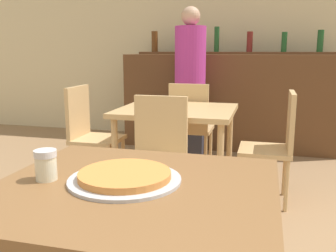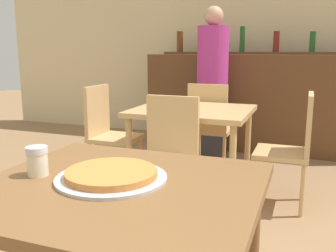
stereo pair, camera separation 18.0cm
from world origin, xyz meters
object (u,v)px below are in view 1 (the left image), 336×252
object	(u,v)px
chair_far_side_left	(89,130)
chair_far_side_right	(276,141)
chair_far_side_back	(190,122)
pizza_tray	(125,177)
person_standing	(190,78)
chair_far_side_front	(157,153)
cheese_shaker	(46,165)

from	to	relation	value
chair_far_side_left	chair_far_side_right	world-z (taller)	same
chair_far_side_back	chair_far_side_right	bearing A→B (deg)	144.04
pizza_tray	person_standing	size ratio (longest dim) A/B	0.24
chair_far_side_back	chair_far_side_left	distance (m)	0.99
chair_far_side_front	chair_far_side_back	distance (m)	1.16
chair_far_side_front	cheese_shaker	bearing A→B (deg)	-92.20
chair_far_side_right	pizza_tray	distance (m)	1.88
chair_far_side_left	person_standing	distance (m)	1.38
chair_far_side_left	chair_far_side_right	bearing A→B (deg)	-90.00
chair_far_side_back	cheese_shaker	world-z (taller)	chair_far_side_back
chair_far_side_back	pizza_tray	xyz separation A→B (m)	(0.23, -2.35, 0.25)
chair_far_side_right	cheese_shaker	world-z (taller)	chair_far_side_right
chair_far_side_right	cheese_shaker	distance (m)	2.03
chair_far_side_back	chair_far_side_right	xyz separation A→B (m)	(0.80, -0.58, 0.00)
chair_far_side_right	chair_far_side_left	bearing A→B (deg)	-90.00
chair_far_side_front	cheese_shaker	xyz separation A→B (m)	(-0.05, -1.25, 0.29)
pizza_tray	cheese_shaker	bearing A→B (deg)	-168.73
chair_far_side_left	pizza_tray	bearing A→B (deg)	-149.76
chair_far_side_front	pizza_tray	world-z (taller)	chair_far_side_front
chair_far_side_left	pizza_tray	size ratio (longest dim) A/B	2.20
cheese_shaker	person_standing	xyz separation A→B (m)	(-0.07, 2.96, 0.10)
chair_far_side_front	chair_far_side_right	size ratio (longest dim) A/B	1.00
cheese_shaker	person_standing	world-z (taller)	person_standing
chair_far_side_back	chair_far_side_left	bearing A→B (deg)	35.96
chair_far_side_left	chair_far_side_right	xyz separation A→B (m)	(1.60, 0.00, 0.00)
cheese_shaker	person_standing	size ratio (longest dim) A/B	0.07
chair_far_side_front	cheese_shaker	distance (m)	1.28
chair_far_side_front	chair_far_side_left	distance (m)	0.99
chair_far_side_left	chair_far_side_right	distance (m)	1.60
chair_far_side_left	person_standing	bearing A→B (deg)	-31.15
chair_far_side_front	chair_far_side_back	bearing A→B (deg)	90.00
chair_far_side_back	cheese_shaker	distance (m)	2.42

